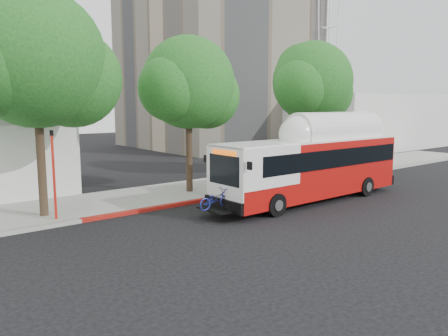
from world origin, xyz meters
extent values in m
plane|color=black|center=(0.00, 0.00, 0.00)|extent=(120.00, 120.00, 0.00)
cube|color=gray|center=(0.00, 6.50, 0.07)|extent=(60.00, 5.00, 0.15)
cube|color=gray|center=(0.00, 3.90, 0.07)|extent=(60.00, 0.30, 0.15)
cube|color=maroon|center=(-3.00, 3.90, 0.08)|extent=(10.00, 0.32, 0.16)
cylinder|color=#2D2116|center=(-9.00, 5.50, 3.04)|extent=(0.36, 0.36, 6.08)
sphere|color=#17511B|center=(-9.00, 5.50, 6.84)|extent=(5.80, 5.80, 5.80)
sphere|color=#17511B|center=(-7.41, 5.70, 6.08)|extent=(4.35, 4.35, 4.35)
cylinder|color=#2D2116|center=(-1.00, 6.00, 2.72)|extent=(0.36, 0.36, 5.44)
sphere|color=#17511B|center=(-1.00, 6.00, 6.12)|extent=(5.00, 5.00, 5.00)
sphere|color=#17511B|center=(0.38, 6.20, 5.44)|extent=(3.75, 3.75, 3.75)
cylinder|color=#2D2116|center=(9.00, 5.80, 2.88)|extent=(0.36, 0.36, 5.76)
sphere|color=#17511B|center=(9.00, 5.80, 6.48)|extent=(5.40, 5.40, 5.40)
sphere|color=#17511B|center=(10.48, 6.00, 5.76)|extent=(4.05, 4.05, 4.05)
cube|color=silver|center=(30.00, 16.00, 3.00)|extent=(20.00, 12.00, 6.00)
cube|color=#A80E0B|center=(2.89, 0.61, 1.72)|extent=(11.47, 2.52, 2.77)
cube|color=black|center=(3.37, 0.61, 2.29)|extent=(10.32, 2.58, 0.91)
cube|color=white|center=(2.89, 0.61, 3.14)|extent=(11.47, 2.45, 0.10)
cube|color=white|center=(4.80, 0.61, 3.39)|extent=(6.12, 1.93, 0.53)
cube|color=black|center=(-3.36, 0.59, 0.48)|extent=(0.77, 1.72, 0.06)
imported|color=navy|center=(-3.36, 0.59, 0.94)|extent=(0.58, 1.64, 0.86)
cylinder|color=red|center=(-8.80, 4.53, 1.85)|extent=(0.11, 0.11, 3.69)
cube|color=black|center=(-8.80, 4.53, 3.78)|extent=(0.05, 0.37, 0.23)
camera|label=1|loc=(-14.50, -13.87, 4.93)|focal=35.00mm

